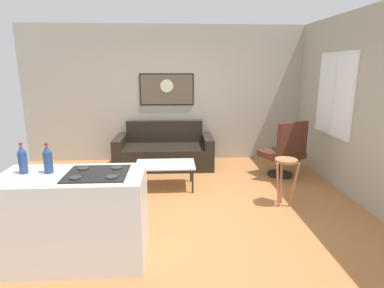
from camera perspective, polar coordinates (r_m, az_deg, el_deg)
name	(u,v)px	position (r m, az deg, el deg)	size (l,w,h in m)	color
ground	(182,207)	(4.70, -1.74, -11.27)	(6.40, 6.40, 0.04)	#AF6E3C
back_wall	(178,94)	(6.70, -2.47, 8.96)	(6.40, 0.05, 2.80)	#A7A091
right_wall	(356,106)	(5.34, 27.62, 6.12)	(0.05, 6.40, 2.80)	#A2A08E
couch	(164,152)	(6.38, -5.02, -1.47)	(1.94, 0.91, 0.88)	black
coffee_table	(165,166)	(5.22, -4.87, -3.94)	(0.97, 0.61, 0.41)	silver
armchair	(285,151)	(5.92, 16.52, -1.19)	(0.85, 0.83, 1.04)	black
bar_stool	(285,170)	(4.69, 16.58, -4.62)	(0.36, 0.35, 0.70)	#A76F48
kitchen_counter	(75,218)	(3.52, -20.42, -12.41)	(1.43, 0.72, 0.96)	silver
soda_bottle	(23,160)	(3.54, -28.36, -2.51)	(0.08, 0.08, 0.31)	navy
soda_bottle_2	(48,160)	(3.44, -24.65, -2.57)	(0.09, 0.09, 0.31)	navy
wall_painting	(167,89)	(6.65, -4.58, 9.83)	(1.12, 0.03, 0.65)	black
window	(335,95)	(5.83, 24.42, 8.15)	(0.03, 1.19, 1.39)	silver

